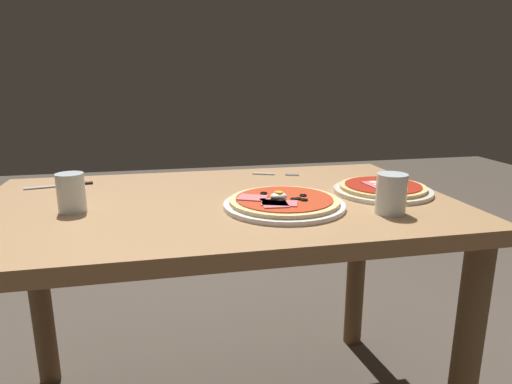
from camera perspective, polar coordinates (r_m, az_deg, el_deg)
The scene contains 7 objects.
dining_table at distance 1.26m, azimuth -4.68°, elevation -5.84°, with size 1.27×0.77×0.72m.
pizza_foreground at distance 1.15m, azimuth 3.56°, elevation -1.39°, with size 0.31×0.31×0.05m.
pizza_across_left at distance 1.34m, azimuth 15.82°, elevation 0.39°, with size 0.28×0.28×0.03m.
water_glass_near at distance 1.14m, azimuth 16.80°, elevation -0.53°, with size 0.07×0.07×0.10m.
water_glass_far at distance 1.20m, azimuth -22.43°, elevation -0.38°, with size 0.07×0.07×0.10m.
fork at distance 1.53m, azimuth 2.04°, elevation 2.30°, with size 0.15×0.07×0.00m.
knife at distance 1.49m, azimuth -23.23°, elevation 0.81°, with size 0.20×0.05×0.01m.
Camera 1 is at (-0.15, -1.18, 1.05)m, focal length 31.44 mm.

